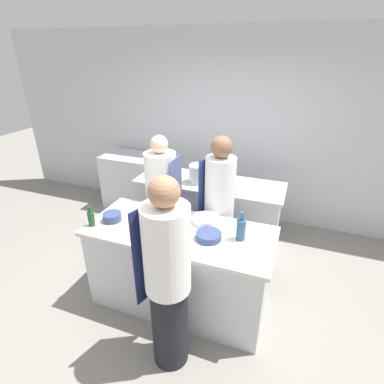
# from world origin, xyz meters

# --- Properties ---
(ground_plane) EXTENTS (16.00, 16.00, 0.00)m
(ground_plane) POSITION_xyz_m (0.00, 0.00, 0.00)
(ground_plane) COLOR gray
(wall_back) EXTENTS (8.00, 0.06, 2.80)m
(wall_back) POSITION_xyz_m (0.00, 2.13, 1.40)
(wall_back) COLOR silver
(wall_back) RESTS_ON ground_plane
(prep_counter) EXTENTS (1.84, 0.79, 0.90)m
(prep_counter) POSITION_xyz_m (0.00, 0.00, 0.45)
(prep_counter) COLOR silver
(prep_counter) RESTS_ON ground_plane
(pass_counter) EXTENTS (1.96, 0.67, 0.90)m
(pass_counter) POSITION_xyz_m (-0.08, 1.21, 0.45)
(pass_counter) COLOR silver
(pass_counter) RESTS_ON ground_plane
(oven_range) EXTENTS (0.94, 0.61, 0.92)m
(oven_range) POSITION_xyz_m (-1.59, 1.77, 0.46)
(oven_range) COLOR silver
(oven_range) RESTS_ON ground_plane
(chef_at_prep_near) EXTENTS (0.41, 0.40, 1.74)m
(chef_at_prep_near) POSITION_xyz_m (0.17, -0.65, 0.88)
(chef_at_prep_near) COLOR black
(chef_at_prep_near) RESTS_ON ground_plane
(chef_at_stove) EXTENTS (0.39, 0.37, 1.63)m
(chef_at_stove) POSITION_xyz_m (-0.51, 0.66, 0.81)
(chef_at_stove) COLOR black
(chef_at_stove) RESTS_ON ground_plane
(chef_at_pass_far) EXTENTS (0.38, 0.37, 1.71)m
(chef_at_pass_far) POSITION_xyz_m (0.24, 0.57, 0.87)
(chef_at_pass_far) COLOR black
(chef_at_pass_far) RESTS_ON ground_plane
(bottle_olive_oil) EXTENTS (0.09, 0.09, 0.28)m
(bottle_olive_oil) POSITION_xyz_m (0.59, 0.05, 1.02)
(bottle_olive_oil) COLOR #2D5175
(bottle_olive_oil) RESTS_ON prep_counter
(bottle_vinegar) EXTENTS (0.07, 0.07, 0.21)m
(bottle_vinegar) POSITION_xyz_m (-0.84, -0.23, 0.99)
(bottle_vinegar) COLOR #19471E
(bottle_vinegar) RESTS_ON prep_counter
(bottle_wine) EXTENTS (0.08, 0.08, 0.22)m
(bottle_wine) POSITION_xyz_m (-0.29, -0.22, 0.99)
(bottle_wine) COLOR #B2A84C
(bottle_wine) RESTS_ON prep_counter
(bowl_mixing_large) EXTENTS (0.26, 0.26, 0.06)m
(bowl_mixing_large) POSITION_xyz_m (0.19, 0.22, 0.93)
(bowl_mixing_large) COLOR white
(bowl_mixing_large) RESTS_ON prep_counter
(bowl_prep_small) EXTENTS (0.19, 0.19, 0.08)m
(bowl_prep_small) POSITION_xyz_m (-0.71, -0.08, 0.94)
(bowl_prep_small) COLOR navy
(bowl_prep_small) RESTS_ON prep_counter
(bowl_ceramic_blue) EXTENTS (0.24, 0.24, 0.07)m
(bowl_ceramic_blue) POSITION_xyz_m (0.31, -0.05, 0.94)
(bowl_ceramic_blue) COLOR navy
(bowl_ceramic_blue) RESTS_ON prep_counter
(cup) EXTENTS (0.10, 0.10, 0.08)m
(cup) POSITION_xyz_m (-0.19, -0.06, 0.94)
(cup) COLOR white
(cup) RESTS_ON prep_counter
(cutting_board) EXTENTS (0.28, 0.21, 0.01)m
(cutting_board) POSITION_xyz_m (0.04, -0.15, 0.91)
(cutting_board) COLOR white
(cutting_board) RESTS_ON prep_counter
(stockpot) EXTENTS (0.25, 0.25, 0.24)m
(stockpot) POSITION_xyz_m (-0.21, 1.15, 1.02)
(stockpot) COLOR silver
(stockpot) RESTS_ON pass_counter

